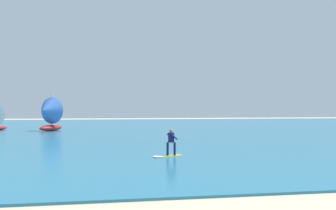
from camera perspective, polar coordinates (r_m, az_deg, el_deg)
The scene contains 4 objects.
ocean at distance 57.30m, azimuth -5.71°, elevation -3.53°, with size 160.00×90.00×0.10m, color #236B89.
kitesurfer at distance 22.81m, azimuth 0.07°, elevation -6.40°, with size 2.03×1.23×1.67m.
sailboat_mid_left at distance 50.65m, azimuth -17.93°, elevation -1.26°, with size 4.05×4.48×4.98m.
sailboat_center_horizon at distance 55.30m, azimuth -24.34°, elevation -1.76°, with size 2.99×3.36×3.74m.
Camera 1 is at (-4.45, -6.85, 3.02)m, focal length 39.71 mm.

